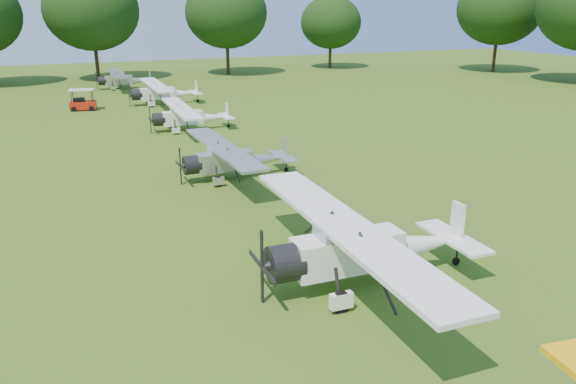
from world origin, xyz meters
name	(u,v)px	position (x,y,z in m)	size (l,w,h in m)	color
ground	(320,262)	(0.00, 0.00, 0.00)	(160.00, 160.00, 0.00)	#375916
tree_belt	(417,26)	(3.57, 0.16, 8.03)	(137.36, 130.27, 14.52)	#2E2212
aircraft_3	(364,244)	(0.56, -1.97, 1.39)	(7.60, 12.08, 2.38)	white
aircraft_4	(233,157)	(0.35, 11.02, 1.13)	(6.17, 9.80, 1.94)	silver
aircraft_5	(189,115)	(1.07, 23.75, 1.11)	(6.03, 9.59, 1.89)	white
aircraft_6	(163,91)	(1.59, 35.83, 1.20)	(6.56, 10.42, 2.06)	white
aircraft_7	(123,78)	(-0.35, 47.80, 1.11)	(6.08, 9.67, 1.91)	silver
golf_cart	(82,103)	(-5.47, 35.54, 0.61)	(2.32, 1.67, 1.81)	red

